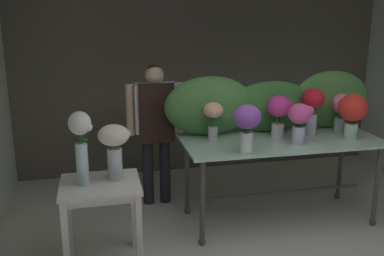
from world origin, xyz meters
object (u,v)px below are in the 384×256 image
vase_scarlet_dahlias (352,111)px  vase_white_roses_tall (81,142)px  florist (156,120)px  display_table_glass (281,152)px  side_table_white (101,196)px  vase_crimson_lilies (312,105)px  vase_fuchsia_hydrangea (300,119)px  vase_rosy_stock (340,108)px  vase_peach_peonies (213,116)px  vase_cream_lisianthus_tall (114,145)px  vase_violet_ranunculus (247,122)px  vase_magenta_roses (279,111)px

vase_scarlet_dahlias → vase_white_roses_tall: 2.63m
florist → vase_scarlet_dahlias: 2.03m
display_table_glass → florist: bearing=149.8°
display_table_glass → side_table_white: 1.86m
vase_crimson_lilies → vase_fuchsia_hydrangea: bearing=-134.1°
side_table_white → vase_rosy_stock: bearing=13.7°
florist → vase_crimson_lilies: florist is taller
side_table_white → vase_peach_peonies: vase_peach_peonies is taller
florist → display_table_glass: bearing=-30.2°
display_table_glass → vase_fuchsia_hydrangea: bearing=-59.9°
vase_white_roses_tall → vase_peach_peonies: bearing=24.8°
vase_crimson_lilies → vase_cream_lisianthus_tall: bearing=-165.9°
vase_crimson_lilies → vase_violet_ranunculus: size_ratio=1.09×
side_table_white → vase_magenta_roses: 1.94m
vase_magenta_roses → vase_white_roses_tall: vase_white_roses_tall is taller
display_table_glass → vase_white_roses_tall: vase_white_roses_tall is taller
vase_peach_peonies → vase_fuchsia_hydrangea: size_ratio=0.98×
side_table_white → vase_rosy_stock: vase_rosy_stock is taller
vase_peach_peonies → vase_magenta_roses: (0.68, -0.03, 0.02)m
vase_fuchsia_hydrangea → vase_violet_ranunculus: bearing=-165.4°
display_table_glass → florist: florist is taller
vase_peach_peonies → vase_white_roses_tall: size_ratio=0.64×
vase_peach_peonies → vase_fuchsia_hydrangea: vase_fuchsia_hydrangea is taller
vase_scarlet_dahlias → vase_fuchsia_hydrangea: bearing=-175.6°
vase_peach_peonies → side_table_white: bearing=-152.7°
vase_fuchsia_hydrangea → vase_white_roses_tall: (-2.03, -0.30, 0.00)m
florist → vase_white_roses_tall: 1.39m
vase_fuchsia_hydrangea → vase_cream_lisianthus_tall: bearing=-172.2°
side_table_white → vase_scarlet_dahlias: bearing=7.9°
vase_scarlet_dahlias → vase_cream_lisianthus_tall: size_ratio=0.97×
vase_magenta_roses → vase_fuchsia_hydrangea: size_ratio=1.09×
vase_scarlet_dahlias → vase_crimson_lilies: (-0.32, 0.22, 0.03)m
florist → vase_crimson_lilies: 1.66m
vase_scarlet_dahlias → vase_violet_ranunculus: bearing=-170.3°
side_table_white → vase_cream_lisianthus_tall: (0.13, 0.06, 0.41)m
vase_peach_peonies → vase_violet_ranunculus: (0.20, -0.43, 0.03)m
vase_crimson_lilies → vase_rosy_stock: bearing=7.5°
side_table_white → vase_violet_ranunculus: 1.41m
vase_violet_ranunculus → vase_white_roses_tall: size_ratio=0.73×
display_table_glass → vase_peach_peonies: vase_peach_peonies is taller
vase_violet_ranunculus → side_table_white: bearing=-173.6°
vase_scarlet_dahlias → vase_violet_ranunculus: size_ratio=1.02×
side_table_white → vase_white_roses_tall: size_ratio=1.24×
florist → vase_crimson_lilies: (1.53, -0.59, 0.22)m
vase_rosy_stock → vase_cream_lisianthus_tall: size_ratio=0.87×
side_table_white → vase_peach_peonies: 1.34m
vase_magenta_roses → vase_cream_lisianthus_tall: (-1.66, -0.49, -0.10)m
vase_peach_peonies → florist: bearing=129.6°
vase_rosy_stock → vase_crimson_lilies: (-0.34, -0.05, 0.06)m
side_table_white → vase_cream_lisianthus_tall: 0.43m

